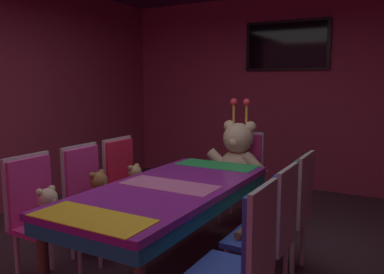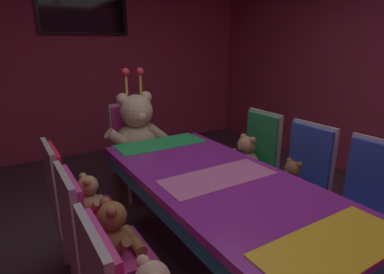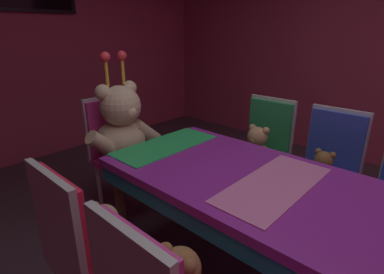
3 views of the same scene
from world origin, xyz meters
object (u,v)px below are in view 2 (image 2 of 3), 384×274
Objects in this scene: king_teddy_bear at (138,130)px; wall_tv at (83,8)px; chair_left_2 at (67,199)px; chair_left_1 at (87,239)px; chair_right_0 at (367,197)px; teddy_left_2 at (90,196)px; teddy_right_1 at (291,178)px; banquet_table at (218,190)px; chair_right_1 at (304,172)px; teddy_right_2 at (245,155)px; teddy_left_1 at (114,231)px; throne_chair at (132,140)px; chair_right_2 at (257,153)px.

wall_tv is at bearing 180.00° from king_teddy_bear.
wall_tv is at bearing 71.70° from chair_left_2.
chair_left_1 is 3.54m from wall_tv.
chair_right_0 is at bearing -76.67° from wall_tv.
chair_left_1 is 3.35× the size of teddy_left_2.
banquet_table is at bearing -0.65° from teddy_right_1.
teddy_left_2 is 1.65m from chair_right_1.
banquet_table is 0.88m from teddy_right_2.
chair_left_2 is at bearing -16.63° from chair_right_1.
king_teddy_bear is (0.00, 1.37, 0.10)m from banquet_table.
chair_left_2 is at bearing -18.05° from teddy_right_1.
wall_tv is (0.71, 3.12, 1.46)m from teddy_left_1.
chair_left_1 is 1.78m from throne_chair.
chair_right_0 is at bearing -30.82° from chair_left_2.
teddy_right_2 is 0.35× the size of throne_chair.
throne_chair is (-0.70, 1.02, -0.00)m from teddy_right_2.
teddy_right_2 is (-0.01, 0.53, 0.03)m from teddy_right_1.
chair_right_1 and chair_right_2 have the same top height.
chair_right_1 is at bearing 31.62° from king_teddy_bear.
throne_chair is 2.13m from wall_tv.
chair_left_2 reaches higher than teddy_left_2.
chair_right_0 is at bearing -33.05° from teddy_left_2.
wall_tv is at bearing 74.59° from teddy_left_2.
teddy_left_2 is 1.14m from king_teddy_bear.
chair_left_2 is 3.10m from wall_tv.
teddy_right_2 is at bearing -74.84° from wall_tv.
chair_left_2 is 1.71m from chair_right_2.
king_teddy_bear is at bearing -0.00° from throne_chair.
chair_left_1 is at bearing 0.05° from chair_right_1.
chair_left_1 is 1.00× the size of chair_right_0.
teddy_left_2 is 0.30× the size of chair_right_2.
teddy_right_2 is at bearing 18.98° from chair_left_1.
chair_right_2 is at bearing 18.97° from teddy_left_1.
wall_tv is (0.00, 1.73, 1.30)m from king_teddy_bear.
teddy_left_1 is 0.37× the size of king_teddy_bear.
teddy_left_2 is at bearing 0.94° from teddy_right_2.
teddy_right_1 is at bearing 0.00° from chair_right_1.
chair_left_2 and chair_right_2 have the same top height.
teddy_left_2 is at bearing -105.41° from wall_tv.
teddy_right_2 is at bearing -81.27° from chair_right_0.
chair_right_2 is (0.85, 0.53, -0.05)m from banquet_table.
chair_left_1 is at bearing -89.87° from chair_left_2.
teddy_left_1 is at bearing 0.06° from teddy_right_1.
chair_left_2 is at bearing -30.82° from chair_right_0.
king_teddy_bear is at bearing -62.85° from teddy_right_1.
chair_left_1 and chair_left_2 have the same top height.
teddy_right_1 is at bearing 75.58° from chair_right_2.
teddy_right_2 is at bearing -88.99° from teddy_right_1.
teddy_right_2 reaches higher than teddy_right_1.
wall_tv is (-0.85, 2.58, 1.45)m from chair_right_2.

